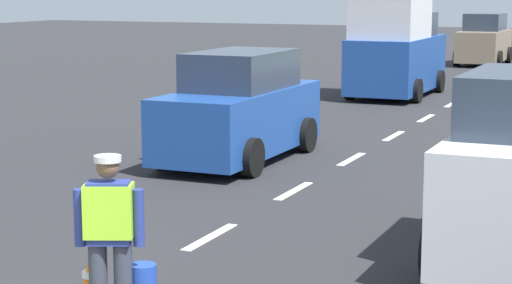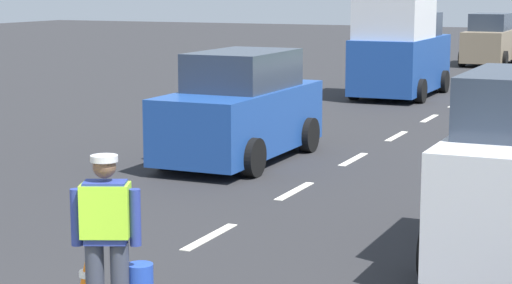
{
  "view_description": "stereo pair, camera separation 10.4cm",
  "coord_description": "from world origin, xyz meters",
  "px_view_note": "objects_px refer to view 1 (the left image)",
  "views": [
    {
      "loc": [
        5.25,
        -4.85,
        3.24
      ],
      "look_at": [
        0.16,
        6.82,
        1.1
      ],
      "focal_mm": 65.39,
      "sensor_mm": 36.0,
      "label": 1
    },
    {
      "loc": [
        5.35,
        -4.81,
        3.24
      ],
      "look_at": [
        0.16,
        6.82,
        1.1
      ],
      "focal_mm": 65.39,
      "sensor_mm": 36.0,
      "label": 2
    }
  ],
  "objects_px": {
    "delivery_truck": "(395,42)",
    "car_oncoming_lead": "(239,110)",
    "car_oncoming_third": "(484,41)",
    "road_worker": "(112,232)",
    "traffic_cone_near": "(92,279)"
  },
  "relations": [
    {
      "from": "delivery_truck",
      "to": "car_oncoming_third",
      "type": "relative_size",
      "value": 1.12
    },
    {
      "from": "car_oncoming_lead",
      "to": "car_oncoming_third",
      "type": "height_order",
      "value": "car_oncoming_third"
    },
    {
      "from": "road_worker",
      "to": "delivery_truck",
      "type": "height_order",
      "value": "delivery_truck"
    },
    {
      "from": "traffic_cone_near",
      "to": "car_oncoming_third",
      "type": "distance_m",
      "value": 31.63
    },
    {
      "from": "traffic_cone_near",
      "to": "car_oncoming_third",
      "type": "relative_size",
      "value": 0.16
    },
    {
      "from": "car_oncoming_lead",
      "to": "delivery_truck",
      "type": "bearing_deg",
      "value": 90.1
    },
    {
      "from": "road_worker",
      "to": "car_oncoming_lead",
      "type": "relative_size",
      "value": 0.39
    },
    {
      "from": "road_worker",
      "to": "car_oncoming_lead",
      "type": "height_order",
      "value": "car_oncoming_lead"
    },
    {
      "from": "road_worker",
      "to": "car_oncoming_lead",
      "type": "bearing_deg",
      "value": 106.56
    },
    {
      "from": "delivery_truck",
      "to": "car_oncoming_lead",
      "type": "distance_m",
      "value": 11.06
    },
    {
      "from": "traffic_cone_near",
      "to": "car_oncoming_lead",
      "type": "distance_m",
      "value": 8.35
    },
    {
      "from": "delivery_truck",
      "to": "car_oncoming_third",
      "type": "bearing_deg",
      "value": 88.17
    },
    {
      "from": "road_worker",
      "to": "car_oncoming_third",
      "type": "height_order",
      "value": "car_oncoming_third"
    },
    {
      "from": "road_worker",
      "to": "traffic_cone_near",
      "type": "bearing_deg",
      "value": 147.5
    },
    {
      "from": "delivery_truck",
      "to": "car_oncoming_lead",
      "type": "height_order",
      "value": "delivery_truck"
    }
  ]
}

